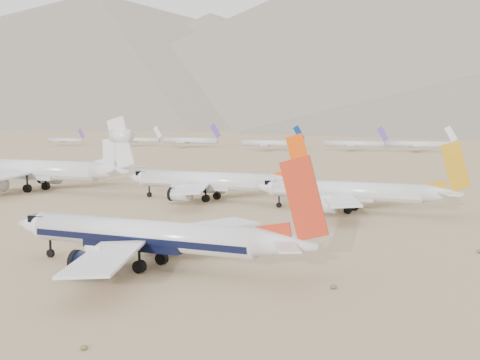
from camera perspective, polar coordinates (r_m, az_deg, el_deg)
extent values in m
plane|color=#9D7C5B|center=(89.47, -7.58, -7.75)|extent=(7000.00, 7000.00, 0.00)
cylinder|color=white|center=(91.06, -8.38, -4.61)|extent=(33.45, 3.95, 3.95)
cube|color=black|center=(91.14, -8.38, -4.92)|extent=(32.78, 4.01, 0.89)
sphere|color=white|center=(101.11, -16.35, -3.77)|extent=(3.95, 3.95, 3.95)
cube|color=black|center=(101.33, -16.62, -3.14)|extent=(2.77, 2.57, 0.99)
cone|color=white|center=(81.66, 3.89, -5.51)|extent=(8.36, 3.95, 3.95)
cube|color=white|center=(80.29, -11.45, -6.52)|extent=(12.92, 20.36, 0.62)
cube|color=white|center=(77.47, 4.00, -5.74)|extent=(5.31, 6.94, 0.24)
cylinder|color=black|center=(86.02, -12.43, -6.95)|extent=(4.65, 2.85, 2.85)
cube|color=white|center=(99.80, -3.42, -4.08)|extent=(12.92, 20.36, 0.62)
cube|color=white|center=(84.57, 5.87, -4.81)|extent=(5.31, 6.94, 0.24)
cylinder|color=black|center=(99.30, -6.65, -5.20)|extent=(4.65, 2.85, 2.85)
cube|color=red|center=(79.97, 5.47, -1.57)|extent=(6.34, 0.32, 10.45)
cylinder|color=black|center=(101.16, -15.86, -6.03)|extent=(1.19, 0.49, 1.19)
cylinder|color=black|center=(88.77, -8.58, -7.32)|extent=(1.66, 0.99, 1.66)
cylinder|color=black|center=(93.32, -6.69, -6.67)|extent=(1.66, 0.99, 1.66)
cylinder|color=white|center=(144.67, 9.00, -0.91)|extent=(32.59, 3.96, 3.96)
cube|color=silver|center=(144.73, 9.00, -1.10)|extent=(31.93, 4.02, 0.89)
sphere|color=white|center=(149.93, 3.00, -0.63)|extent=(3.96, 3.96, 3.96)
cube|color=black|center=(150.04, 2.79, -0.20)|extent=(2.77, 2.57, 0.99)
cone|color=white|center=(140.51, 16.92, -1.14)|extent=(8.15, 3.96, 3.96)
cube|color=white|center=(133.10, 8.68, -1.75)|extent=(12.59, 19.83, 0.61)
cube|color=white|center=(136.54, 17.36, -1.13)|extent=(5.17, 6.76, 0.24)
cylinder|color=silver|center=(137.82, 7.34, -2.23)|extent=(4.53, 2.85, 2.85)
cube|color=white|center=(155.15, 11.06, -0.77)|extent=(12.59, 19.83, 0.61)
cube|color=white|center=(143.96, 17.76, -0.81)|extent=(5.17, 6.76, 0.24)
cylinder|color=silver|center=(153.15, 9.16, -1.49)|extent=(4.53, 2.85, 2.85)
cube|color=#C58714|center=(139.71, 17.90, 1.12)|extent=(6.18, 0.32, 10.18)
cylinder|color=black|center=(150.03, 3.34, -2.15)|extent=(1.19, 0.50, 1.19)
cylinder|color=black|center=(142.12, 9.20, -2.53)|extent=(1.66, 0.99, 1.66)
cylinder|color=black|center=(147.41, 9.78, -2.26)|extent=(1.66, 0.99, 1.66)
cylinder|color=white|center=(162.50, -2.91, -0.04)|extent=(34.79, 4.25, 4.25)
cube|color=silver|center=(162.55, -2.91, -0.23)|extent=(34.09, 4.32, 0.96)
sphere|color=white|center=(171.28, -8.07, 0.19)|extent=(4.25, 4.25, 4.25)
cube|color=black|center=(171.53, -8.25, 0.59)|extent=(2.98, 2.76, 1.06)
cone|color=white|center=(153.65, 4.19, -0.24)|extent=(8.70, 4.25, 4.25)
cube|color=white|center=(150.57, -4.19, -0.76)|extent=(13.43, 21.17, 0.66)
cube|color=white|center=(149.26, 4.26, -0.20)|extent=(5.52, 7.22, 0.26)
cylinder|color=silver|center=(156.20, -5.01, -1.26)|extent=(4.83, 3.06, 3.06)
cube|color=white|center=(172.31, -0.22, 0.03)|extent=(13.43, 21.17, 0.66)
cube|color=white|center=(156.77, 5.29, 0.06)|extent=(5.52, 7.22, 0.26)
cylinder|color=silver|center=(171.26, -2.13, -0.65)|extent=(4.83, 3.06, 3.06)
cube|color=#F04906|center=(152.34, 5.06, 1.98)|extent=(6.59, 0.34, 10.86)
cylinder|color=black|center=(171.14, -7.75, -1.24)|extent=(1.28, 0.53, 1.28)
cylinder|color=black|center=(159.64, -2.94, -1.58)|extent=(1.79, 1.06, 1.79)
cylinder|color=black|center=(164.89, -1.98, -1.35)|extent=(1.79, 1.06, 1.79)
cylinder|color=white|center=(192.13, -17.40, 0.88)|extent=(43.30, 5.18, 5.18)
cube|color=silver|center=(192.17, -17.40, 0.69)|extent=(42.44, 5.26, 1.17)
cone|color=white|center=(175.23, -10.92, 0.75)|extent=(10.83, 5.18, 5.18)
cube|color=white|center=(169.92, -11.33, 0.81)|extent=(6.87, 8.99, 0.31)
cube|color=white|center=(201.56, -13.78, 0.92)|extent=(16.72, 26.35, 0.81)
cube|color=white|center=(178.04, -9.43, 1.05)|extent=(6.87, 8.99, 0.31)
cylinder|color=silver|center=(201.94, -15.84, 0.21)|extent=(6.01, 3.73, 3.73)
cube|color=white|center=(173.05, -10.15, 3.18)|extent=(8.21, 0.41, 13.52)
cylinder|color=white|center=(172.82, -10.08, 3.73)|extent=(5.41, 3.36, 3.36)
cylinder|color=black|center=(188.68, -17.70, -0.69)|extent=(2.18, 1.30, 2.18)
cylinder|color=black|center=(194.04, -16.25, -0.49)|extent=(2.18, 1.30, 2.18)
cylinder|color=silver|center=(488.92, -14.66, 3.30)|extent=(29.41, 2.91, 2.91)
cube|color=#5B3C9B|center=(480.08, -13.40, 3.88)|extent=(5.86, 0.29, 7.38)
cube|color=silver|center=(483.09, -15.24, 3.22)|extent=(7.75, 13.54, 0.29)
cube|color=silver|center=(494.82, -14.10, 3.29)|extent=(7.75, 13.54, 0.29)
cylinder|color=silver|center=(474.43, -8.70, 3.39)|extent=(34.26, 3.39, 3.39)
cube|color=white|center=(465.54, -7.05, 4.08)|extent=(6.82, 0.34, 8.59)
cube|color=silver|center=(467.10, -9.30, 3.29)|extent=(9.03, 15.77, 0.34)
cube|color=silver|center=(481.86, -8.11, 3.37)|extent=(9.03, 15.77, 0.34)
cylinder|color=silver|center=(451.15, -4.28, 3.37)|extent=(40.54, 4.01, 4.01)
cube|color=#5B3C9B|center=(441.97, -2.12, 4.22)|extent=(8.07, 0.40, 10.17)
cube|color=silver|center=(442.04, -4.94, 3.25)|extent=(10.68, 18.66, 0.40)
cube|color=silver|center=(460.35, -3.64, 3.34)|extent=(10.68, 18.66, 0.40)
cylinder|color=silver|center=(407.11, 2.65, 3.15)|extent=(38.17, 3.77, 3.77)
cube|color=navy|center=(400.44, 5.04, 4.01)|extent=(7.60, 0.38, 9.58)
cube|color=silver|center=(398.01, 2.11, 3.02)|extent=(10.06, 17.57, 0.38)
cube|color=silver|center=(416.28, 3.17, 3.12)|extent=(10.06, 17.57, 0.38)
cylinder|color=silver|center=(406.93, 9.70, 3.06)|extent=(36.43, 3.60, 3.60)
cube|color=#5B3C9B|center=(402.57, 12.08, 3.86)|extent=(7.26, 0.36, 9.14)
cube|color=silver|center=(397.87, 9.34, 2.94)|extent=(9.60, 16.77, 0.36)
cube|color=silver|center=(416.05, 10.05, 3.03)|extent=(9.60, 16.77, 0.36)
cylinder|color=silver|center=(403.61, 14.99, 2.95)|extent=(38.27, 3.78, 3.78)
cube|color=white|center=(400.69, 17.55, 3.78)|extent=(7.62, 0.38, 9.60)
cube|color=silver|center=(393.89, 14.74, 2.82)|extent=(10.08, 17.62, 0.38)
cube|color=silver|center=(413.38, 15.22, 2.92)|extent=(10.08, 17.62, 0.38)
cone|color=slate|center=(2250.91, -12.13, 10.12)|extent=(3024.00, 3024.00, 420.00)
cone|color=slate|center=(1844.49, -2.51, 9.43)|extent=(1800.00, 1800.00, 300.00)
cone|color=slate|center=(1809.97, 14.01, 12.06)|extent=(2444.00, 2444.00, 470.00)
cone|color=slate|center=(1391.24, -7.60, 6.48)|extent=(855.00, 855.00, 95.00)
ellipsoid|color=brown|center=(118.72, -16.29, -4.51)|extent=(0.98, 0.98, 0.54)
ellipsoid|color=brown|center=(61.70, -13.18, -13.74)|extent=(0.70, 0.70, 0.39)
ellipsoid|color=brown|center=(80.83, 8.00, -9.00)|extent=(0.84, 0.84, 0.46)
ellipsoid|color=brown|center=(106.55, 19.78, -5.73)|extent=(0.98, 0.98, 0.54)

